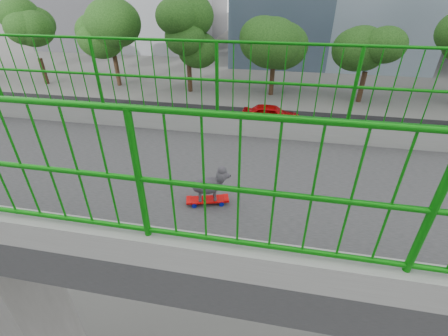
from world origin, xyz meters
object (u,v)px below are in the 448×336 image
object	(u,v)px
poodle	(209,184)
car_3	(226,129)
skateboard	(208,200)
car_2	(311,158)
car_4	(271,115)
car_5	(107,211)
car_7	(189,147)
car_0	(15,200)
car_1	(281,188)

from	to	relation	value
poodle	car_3	size ratio (longest dim) A/B	0.08
skateboard	car_2	bearing A→B (deg)	152.00
skateboard	car_4	distance (m)	20.33
car_5	car_2	bearing A→B (deg)	125.57
car_3	car_7	size ratio (longest dim) A/B	0.96
car_0	car_3	xyz separation A→B (m)	(-9.60, 8.08, 0.08)
car_4	car_5	bearing A→B (deg)	153.55
car_4	car_2	bearing A→B (deg)	-158.02
skateboard	poodle	size ratio (longest dim) A/B	1.13
car_7	car_5	bearing A→B (deg)	164.32
car_1	car_3	world-z (taller)	car_3
car_2	poodle	bearing A→B (deg)	168.28
skateboard	car_5	distance (m)	11.02
car_2	car_4	bearing A→B (deg)	21.98
car_0	skateboard	bearing A→B (deg)	58.91
skateboard	car_7	size ratio (longest dim) A/B	0.09
car_1	car_4	world-z (taller)	car_4
car_0	car_4	world-z (taller)	car_4
car_0	car_4	distance (m)	16.84
skateboard	car_0	world-z (taller)	skateboard
car_3	poodle	bearing A→B (deg)	-170.25
poodle	car_5	bearing A→B (deg)	-152.31
poodle	car_0	bearing A→B (deg)	-137.20
car_5	car_4	bearing A→B (deg)	153.55
skateboard	car_3	distance (m)	17.53
car_5	car_7	xyz separation A→B (m)	(-6.40, 1.80, 0.05)
car_4	car_5	size ratio (longest dim) A/B	0.98
car_0	car_2	size ratio (longest dim) A/B	0.68
poodle	car_2	size ratio (longest dim) A/B	0.07
car_1	car_2	size ratio (longest dim) A/B	0.74
car_2	car_0	bearing A→B (deg)	115.32
car_1	car_5	world-z (taller)	car_5
car_1	car_7	bearing A→B (deg)	-119.86
car_0	car_3	bearing A→B (deg)	139.92
car_0	car_1	distance (m)	12.37
skateboard	poodle	world-z (taller)	poodle
car_0	car_2	distance (m)	14.96
car_2	car_7	distance (m)	7.15
car_0	car_4	bearing A→B (deg)	139.47
car_0	car_5	xyz separation A→B (m)	(0.00, 4.58, 0.07)
car_1	car_4	distance (m)	9.65
car_0	car_3	size ratio (longest dim) A/B	0.76
poodle	car_0	xyz separation A→B (m)	(-6.52, -10.85, -6.59)
poodle	skateboard	bearing A→B (deg)	-90.00
car_5	car_7	distance (m)	6.65
car_1	car_3	distance (m)	7.48
poodle	car_4	world-z (taller)	poodle
car_0	car_3	world-z (taller)	car_3
car_4	car_5	world-z (taller)	car_4
car_1	car_3	bearing A→B (deg)	-148.84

